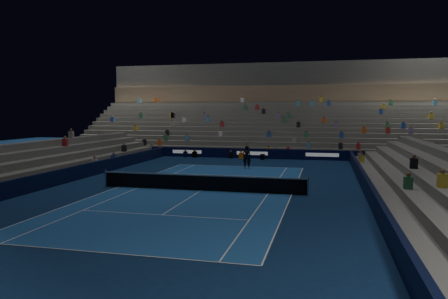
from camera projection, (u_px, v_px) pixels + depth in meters
name	position (u px, v px, depth m)	size (l,w,h in m)	color
ground	(201.00, 191.00, 26.18)	(90.00, 90.00, 0.00)	#0B2146
court_surface	(201.00, 191.00, 26.18)	(10.97, 23.77, 0.01)	#1B4F96
sponsor_barrier_far	(252.00, 154.00, 44.05)	(44.00, 0.25, 1.00)	black
sponsor_barrier_east	(368.00, 189.00, 23.88)	(0.25, 37.00, 1.00)	black
sponsor_barrier_west	(60.00, 177.00, 28.38)	(0.25, 37.00, 1.00)	black
grandstand_main	(265.00, 123.00, 52.90)	(44.00, 15.20, 11.20)	#60605B
grandstand_east	(436.00, 184.00, 23.04)	(5.00, 37.00, 2.50)	slate
grandstand_west	(15.00, 169.00, 29.15)	(5.00, 37.00, 2.50)	#60605C
tennis_net	(201.00, 182.00, 26.13)	(12.90, 0.10, 1.10)	#B2B2B7
tennis_player	(247.00, 157.00, 36.10)	(0.71, 0.47, 1.96)	black
broadcast_camera	(263.00, 157.00, 42.89)	(0.44, 0.88, 0.56)	black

